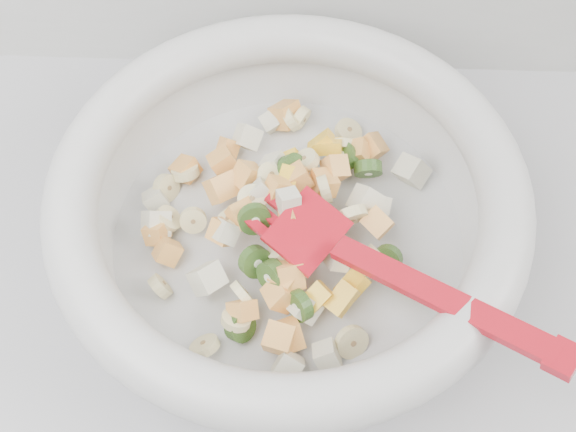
{
  "coord_description": "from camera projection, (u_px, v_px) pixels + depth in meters",
  "views": [
    {
      "loc": [
        0.11,
        1.18,
        1.46
      ],
      "look_at": [
        0.1,
        1.51,
        0.95
      ],
      "focal_mm": 45.0,
      "sensor_mm": 36.0,
      "label": 1
    }
  ],
  "objects": [
    {
      "name": "mixing_bowl",
      "position": [
        288.0,
        209.0,
        0.6
      ],
      "size": [
        0.4,
        0.39,
        0.12
      ],
      "color": "beige",
      "rests_on": "counter"
    }
  ]
}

